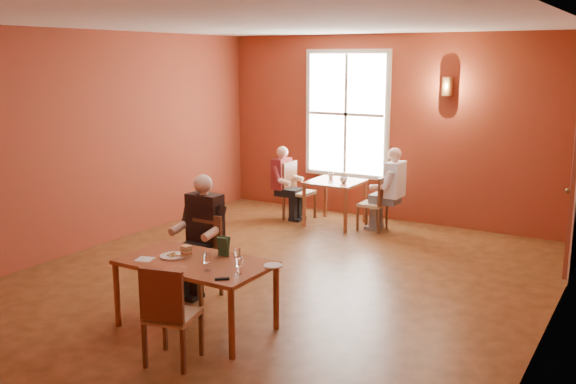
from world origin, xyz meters
The scene contains 29 objects.
ground centered at (0.00, 0.00, 0.00)m, with size 6.00×7.00×0.01m, color brown.
wall_back centered at (0.00, 3.50, 1.50)m, with size 6.00×0.04×3.00m, color brown.
wall_front centered at (0.00, -3.50, 1.50)m, with size 6.00×0.04×3.00m, color brown.
wall_left centered at (-3.00, 0.00, 1.50)m, with size 0.04×7.00×3.00m, color brown.
wall_right centered at (3.00, 0.00, 1.50)m, with size 0.04×7.00×3.00m, color brown.
ceiling centered at (0.00, 0.00, 3.00)m, with size 6.00×7.00×0.04m, color white.
window centered at (-0.80, 3.45, 1.70)m, with size 1.36×0.10×1.96m, color white.
wall_sconce centered at (0.90, 3.40, 2.20)m, with size 0.16×0.16×0.28m, color brown.
main_table centered at (0.01, -1.59, 0.34)m, with size 1.47×0.83×0.69m, color brown, non-canonical shape.
chair_diner_main centered at (-0.49, -0.94, 0.46)m, with size 0.40×0.40×0.91m, color #4D301A, non-canonical shape.
diner_main centered at (-0.49, -0.97, 0.65)m, with size 0.52×0.52×1.30m, color #34281D, non-canonical shape.
chair_empty centered at (0.30, -2.27, 0.45)m, with size 0.40×0.40×0.91m, color brown, non-canonical shape.
plate_food centered at (-0.26, -1.60, 0.71)m, with size 0.26×0.26×0.03m, color white.
sandwich centered at (-0.14, -1.54, 0.74)m, with size 0.08×0.08×0.10m, color tan.
goblet_a centered at (0.42, -1.46, 0.77)m, with size 0.07×0.07×0.17m, color white, non-canonical shape.
goblet_b centered at (0.60, -1.69, 0.78)m, with size 0.07×0.07×0.18m, color white, non-canonical shape.
goblet_c centered at (0.29, -1.76, 0.78)m, with size 0.07×0.07×0.18m, color white, non-canonical shape.
menu_stand centered at (0.15, -1.31, 0.79)m, with size 0.12×0.06×0.20m, color #21442B.
knife centered at (-0.03, -1.82, 0.69)m, with size 0.19×0.02×0.00m, color white.
napkin centered at (-0.44, -1.80, 0.69)m, with size 0.16×0.16×0.01m, color white.
side_plate centered at (0.75, -1.34, 0.70)m, with size 0.18×0.18×0.01m, color white.
sunglasses centered at (0.55, -1.89, 0.70)m, with size 0.13×0.04×0.02m, color black.
second_table centered at (-0.62, 2.71, 0.35)m, with size 0.80×0.80×0.71m, color brown, non-canonical shape.
chair_diner_white centered at (0.03, 2.71, 0.43)m, with size 0.38×0.38×0.85m, color #4A2514, non-canonical shape.
diner_white centered at (0.06, 2.71, 0.63)m, with size 0.50×0.50×1.25m, color white, non-canonical shape.
chair_diner_maroon centered at (-1.27, 2.71, 0.47)m, with size 0.42×0.42×0.95m, color #5A2B19, non-canonical shape.
diner_maroon centered at (-1.30, 2.71, 0.58)m, with size 0.47×0.47×1.17m, color #5C1311, non-canonical shape.
cup_a centered at (-0.44, 2.64, 0.75)m, with size 0.11×0.11×0.09m, color silver.
cup_b centered at (-0.77, 2.86, 0.75)m, with size 0.10×0.10×0.09m, color white.
Camera 1 is at (3.83, -6.25, 2.63)m, focal length 40.00 mm.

